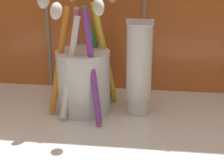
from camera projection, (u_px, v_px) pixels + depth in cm
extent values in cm
cube|color=silver|center=(122.00, 148.00, 48.26)|extent=(64.45, 37.75, 2.00)
cylinder|color=silver|center=(83.00, 81.00, 55.33)|extent=(7.91, 7.91, 9.20)
cylinder|color=yellow|center=(105.00, 54.00, 55.76)|extent=(3.84, 4.56, 15.87)
cylinder|color=green|center=(98.00, 55.00, 56.73)|extent=(4.38, 5.37, 15.31)
cylinder|color=pink|center=(76.00, 52.00, 58.45)|extent=(2.89, 6.39, 14.99)
cylinder|color=orange|center=(59.00, 61.00, 53.30)|extent=(3.79, 3.05, 15.41)
ellipsoid|color=white|center=(43.00, 0.00, 49.42)|extent=(2.46, 2.27, 2.49)
cylinder|color=white|center=(70.00, 68.00, 51.94)|extent=(3.24, 3.77, 14.37)
ellipsoid|color=white|center=(56.00, 11.00, 47.82)|extent=(2.34, 2.48, 2.52)
cylinder|color=purple|center=(92.00, 66.00, 51.26)|extent=(3.73, 5.69, 15.35)
ellipsoid|color=white|center=(99.00, 7.00, 45.67)|extent=(2.27, 2.65, 2.63)
cylinder|color=white|center=(138.00, 105.00, 55.59)|extent=(3.10, 3.10, 2.39)
cylinder|color=white|center=(139.00, 63.00, 53.23)|extent=(3.65, 3.65, 10.88)
cube|color=silver|center=(140.00, 22.00, 51.15)|extent=(3.83, 0.36, 0.80)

